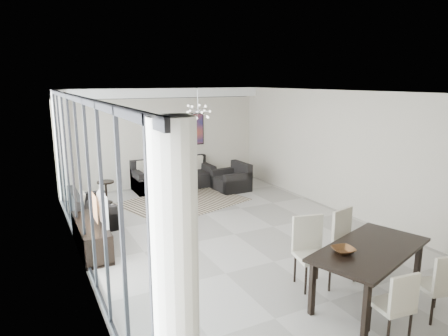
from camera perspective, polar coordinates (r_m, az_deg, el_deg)
room_shell at (r=8.19m, az=4.42°, el=0.61°), size 6.00×9.00×2.90m
window_wall at (r=7.07m, az=-19.16°, el=-1.80°), size 0.37×8.95×2.90m
soffit at (r=11.74m, az=-8.70°, el=10.57°), size 5.98×0.40×0.26m
painting at (r=12.15m, az=-6.55°, el=5.39°), size 1.68×0.04×0.98m
chandelier at (r=10.19m, az=-3.73°, el=8.06°), size 0.66×0.66×0.71m
rug at (r=10.57m, az=-5.80°, el=-4.79°), size 3.43×2.98×0.01m
coffee_table at (r=11.08m, az=-7.01°, el=-2.92°), size 1.05×1.05×0.37m
bowl_coffee at (r=11.03m, az=-7.39°, el=-1.97°), size 0.24×0.24×0.07m
sofa_main at (r=11.91m, az=-7.26°, el=-1.43°), size 2.35×0.96×0.85m
loveseat at (r=9.39m, az=-18.59°, el=-6.04°), size 0.83×1.48×0.74m
armchair at (r=11.58m, az=1.18°, el=-1.84°), size 0.93×0.97×0.78m
side_table at (r=10.74m, az=-16.52°, el=-2.81°), size 0.42×0.42×0.58m
tv_console at (r=7.96m, az=-18.44°, el=-9.24°), size 0.49×1.72×0.54m
television at (r=7.78m, az=-17.54°, el=-5.29°), size 0.23×1.02×0.58m
dining_table at (r=6.12m, az=20.13°, el=-11.40°), size 2.16×1.54×0.81m
dining_chair_sw at (r=5.47m, az=23.50°, el=-17.10°), size 0.47×0.47×0.91m
dining_chair_se at (r=6.11m, az=28.67°, el=-14.13°), size 0.53×0.53×0.95m
dining_chair_nw at (r=6.40m, az=12.20°, el=-10.82°), size 0.60×0.60×1.08m
dining_chair_ne at (r=6.93m, az=17.17°, el=-9.36°), size 0.58×0.58×1.06m
bowl_dining at (r=5.80m, az=16.67°, el=-11.21°), size 0.35×0.35×0.07m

